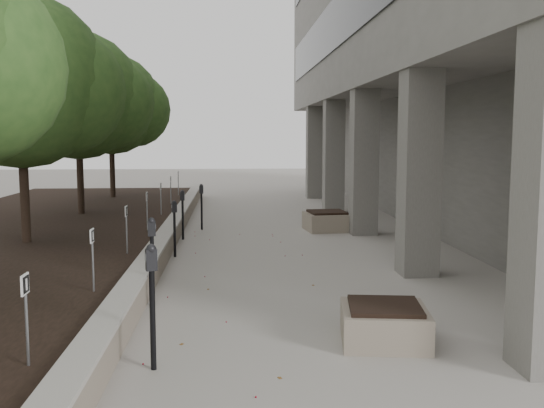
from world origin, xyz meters
name	(u,v)px	position (x,y,z in m)	size (l,w,h in m)	color
retaining_wall	(167,239)	(-1.82, 9.00, 0.25)	(0.39, 26.00, 0.50)	gray
planting_bed	(11,243)	(-5.50, 9.00, 0.20)	(7.00, 26.00, 0.40)	black
crabapple_tree_3	(21,118)	(-4.80, 8.00, 3.12)	(4.60, 4.00, 5.44)	#2A4D1D
crabapple_tree_4	(78,123)	(-4.80, 13.00, 3.12)	(4.60, 4.00, 5.44)	#2A4D1D
crabapple_tree_5	(111,125)	(-4.80, 18.00, 3.12)	(4.60, 4.00, 5.44)	#2A4D1D
parking_sign_2	(27,320)	(-2.35, 0.50, 0.88)	(0.04, 0.22, 0.96)	black
parking_sign_3	(93,260)	(-2.35, 3.50, 0.88)	(0.04, 0.22, 0.96)	black
parking_sign_4	(127,230)	(-2.35, 6.50, 0.88)	(0.04, 0.22, 0.96)	black
parking_sign_5	(147,211)	(-2.35, 9.50, 0.88)	(0.04, 0.22, 0.96)	black
parking_sign_6	(161,199)	(-2.35, 12.50, 0.88)	(0.04, 0.22, 0.96)	black
parking_sign_7	(171,190)	(-2.35, 15.50, 0.88)	(0.04, 0.22, 0.96)	black
parking_sign_8	(178,183)	(-2.35, 18.50, 0.88)	(0.04, 0.22, 0.96)	black
parking_meter_1	(152,307)	(-1.19, 1.33, 0.75)	(0.15, 0.11, 1.50)	black
parking_meter_2	(152,262)	(-1.54, 4.06, 0.72)	(0.14, 0.10, 1.45)	black
parking_meter_3	(175,229)	(-1.55, 8.07, 0.65)	(0.13, 0.09, 1.29)	black
parking_meter_4	(202,207)	(-1.13, 12.10, 0.67)	(0.13, 0.10, 1.35)	black
parking_meter_5	(183,215)	(-1.55, 10.42, 0.66)	(0.13, 0.09, 1.32)	black
planter_front	(384,323)	(1.75, 2.08, 0.26)	(1.12, 1.12, 0.52)	gray
planter_back	(327,221)	(2.51, 11.72, 0.28)	(1.22, 1.22, 0.57)	gray
berry_scatter	(241,289)	(-0.10, 5.00, 0.01)	(3.30, 14.10, 0.02)	maroon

